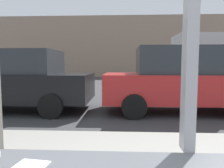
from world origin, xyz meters
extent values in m
plane|color=#38383A|center=(0.00, 8.00, 0.00)|extent=(60.00, 60.00, 0.00)
cube|color=#35373A|center=(0.00, 0.03, 1.00)|extent=(1.87, 0.02, 0.02)
cube|color=#9E9EA3|center=(0.00, 0.08, 1.65)|extent=(0.05, 0.08, 1.28)
cube|color=gray|center=(0.00, 22.85, 3.23)|extent=(28.00, 1.20, 6.45)
cube|color=white|center=(-0.64, -0.11, 1.01)|extent=(0.13, 0.11, 0.00)
cube|color=black|center=(-3.57, 5.40, 0.71)|extent=(4.64, 1.89, 0.78)
cube|color=#282D33|center=(-3.44, 5.40, 1.45)|extent=(2.41, 1.67, 0.69)
cylinder|color=black|center=(-2.13, 6.35, 0.32)|extent=(0.64, 0.18, 0.64)
cylinder|color=black|center=(-2.13, 4.45, 0.32)|extent=(0.64, 0.18, 0.64)
cube|color=red|center=(1.32, 5.40, 0.71)|extent=(4.28, 1.81, 0.79)
cube|color=#282D33|center=(1.23, 5.40, 1.49)|extent=(2.22, 1.60, 0.76)
cylinder|color=black|center=(2.64, 6.31, 0.32)|extent=(0.64, 0.18, 0.64)
cylinder|color=black|center=(-0.01, 6.31, 0.32)|extent=(0.64, 0.18, 0.64)
cylinder|color=black|center=(-0.01, 4.50, 0.32)|extent=(0.64, 0.18, 0.64)
cube|color=beige|center=(4.95, 10.73, 1.66)|extent=(5.05, 2.20, 2.43)
cylinder|color=black|center=(4.04, 11.83, 0.45)|extent=(0.90, 0.24, 0.90)
cylinder|color=black|center=(4.04, 9.63, 0.45)|extent=(0.90, 0.24, 0.90)
camera|label=1|loc=(-0.29, -0.89, 1.40)|focal=34.80mm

